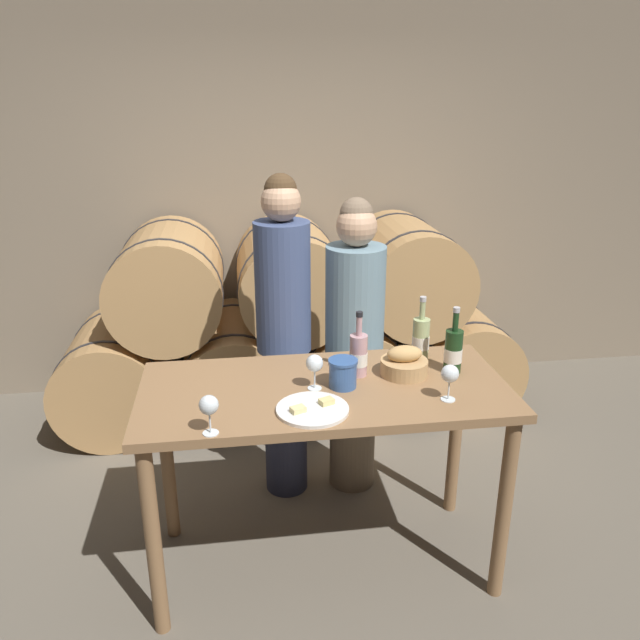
# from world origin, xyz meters

# --- Properties ---
(ground_plane) EXTENTS (10.00, 10.00, 0.00)m
(ground_plane) POSITION_xyz_m (0.00, 0.00, 0.00)
(ground_plane) COLOR #665E51
(stone_wall_back) EXTENTS (10.00, 0.12, 3.20)m
(stone_wall_back) POSITION_xyz_m (0.00, 2.11, 1.60)
(stone_wall_back) COLOR gray
(stone_wall_back) RESTS_ON ground_plane
(barrel_stack) EXTENTS (3.04, 0.90, 1.32)m
(barrel_stack) POSITION_xyz_m (0.00, 1.54, 0.61)
(barrel_stack) COLOR tan
(barrel_stack) RESTS_ON ground_plane
(tasting_table) EXTENTS (1.57, 0.72, 0.93)m
(tasting_table) POSITION_xyz_m (0.00, 0.00, 0.79)
(tasting_table) COLOR olive
(tasting_table) RESTS_ON ground_plane
(person_left) EXTENTS (0.28, 0.28, 1.74)m
(person_left) POSITION_xyz_m (-0.12, 0.63, 0.92)
(person_left) COLOR #2D334C
(person_left) RESTS_ON ground_plane
(person_right) EXTENTS (0.31, 0.31, 1.62)m
(person_right) POSITION_xyz_m (0.25, 0.63, 0.84)
(person_right) COLOR #756651
(person_right) RESTS_ON ground_plane
(wine_bottle_red) EXTENTS (0.08, 0.08, 0.31)m
(wine_bottle_red) POSITION_xyz_m (0.59, 0.07, 1.03)
(wine_bottle_red) COLOR #193819
(wine_bottle_red) RESTS_ON tasting_table
(wine_bottle_white) EXTENTS (0.08, 0.08, 0.31)m
(wine_bottle_white) POSITION_xyz_m (0.49, 0.23, 1.03)
(wine_bottle_white) COLOR #ADBC7F
(wine_bottle_white) RESTS_ON tasting_table
(wine_bottle_rose) EXTENTS (0.08, 0.08, 0.30)m
(wine_bottle_rose) POSITION_xyz_m (0.16, 0.10, 1.02)
(wine_bottle_rose) COLOR #BC8E93
(wine_bottle_rose) RESTS_ON tasting_table
(blue_crock) EXTENTS (0.13, 0.13, 0.12)m
(blue_crock) POSITION_xyz_m (0.08, -0.01, 0.99)
(blue_crock) COLOR #335693
(blue_crock) RESTS_ON tasting_table
(bread_basket) EXTENTS (0.21, 0.21, 0.14)m
(bread_basket) POSITION_xyz_m (0.37, 0.07, 0.98)
(bread_basket) COLOR tan
(bread_basket) RESTS_ON tasting_table
(cheese_plate) EXTENTS (0.29, 0.29, 0.04)m
(cheese_plate) POSITION_xyz_m (-0.08, -0.21, 0.93)
(cheese_plate) COLOR white
(cheese_plate) RESTS_ON tasting_table
(wine_glass_far_left) EXTENTS (0.07, 0.07, 0.16)m
(wine_glass_far_left) POSITION_xyz_m (-0.47, -0.32, 1.04)
(wine_glass_far_left) COLOR white
(wine_glass_far_left) RESTS_ON tasting_table
(wine_glass_left) EXTENTS (0.07, 0.07, 0.16)m
(wine_glass_left) POSITION_xyz_m (-0.05, -0.01, 1.04)
(wine_glass_left) COLOR white
(wine_glass_left) RESTS_ON tasting_table
(wine_glass_center) EXTENTS (0.07, 0.07, 0.16)m
(wine_glass_center) POSITION_xyz_m (0.48, -0.19, 1.04)
(wine_glass_center) COLOR white
(wine_glass_center) RESTS_ON tasting_table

